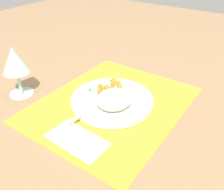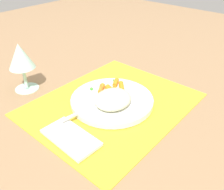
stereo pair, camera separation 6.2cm
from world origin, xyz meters
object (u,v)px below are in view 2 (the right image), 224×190
rice_mound (113,99)px  napkin (71,138)px  plate (112,100)px  fork (101,102)px  wine_glass (21,58)px  carrot_portion (111,88)px

rice_mound → napkin: (-0.15, 0.00, -0.03)m
plate → fork: (-0.04, 0.01, 0.01)m
wine_glass → napkin: 0.31m
rice_mound → carrot_portion: (0.05, 0.05, -0.01)m
fork → napkin: fork is taller
plate → wine_glass: bearing=112.8°
plate → wine_glass: wine_glass is taller
wine_glass → rice_mound: bearing=-73.4°
fork → napkin: 0.14m
rice_mound → wine_glass: (-0.08, 0.28, 0.06)m
plate → napkin: (-0.18, -0.02, -0.00)m
carrot_portion → napkin: (-0.20, -0.05, -0.02)m
wine_glass → napkin: (-0.07, -0.28, -0.10)m
plate → wine_glass: 0.30m
carrot_portion → fork: carrot_portion is taller
carrot_portion → plate: bearing=-133.1°
fork → rice_mound: bearing=-65.1°
carrot_portion → fork: bearing=-160.4°
plate → rice_mound: (-0.02, -0.02, 0.03)m
wine_glass → napkin: bearing=-103.2°
rice_mound → fork: 0.04m
wine_glass → napkin: size_ratio=1.05×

